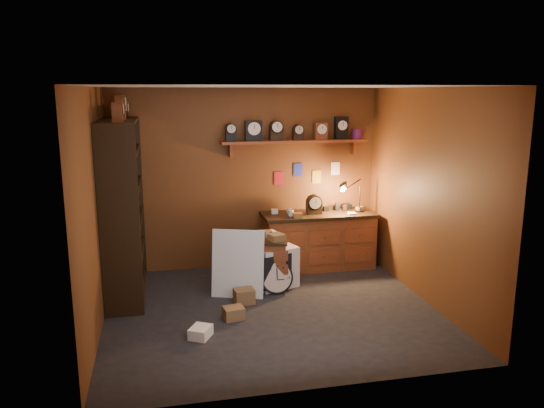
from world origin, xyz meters
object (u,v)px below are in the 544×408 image
at_px(workbench, 318,237).
at_px(shelving_unit, 120,201).
at_px(low_cabinet, 266,260).
at_px(big_round_clock, 276,277).

bearing_deg(workbench, shelving_unit, -170.11).
relative_size(low_cabinet, big_round_clock, 1.74).
bearing_deg(shelving_unit, workbench, 9.89).
xyz_separation_m(shelving_unit, workbench, (2.84, 0.49, -0.78)).
xyz_separation_m(low_cabinet, big_round_clock, (0.09, -0.26, -0.16)).
height_order(workbench, low_cabinet, workbench).
distance_m(shelving_unit, low_cabinet, 2.08).
bearing_deg(big_round_clock, low_cabinet, 109.67).
relative_size(shelving_unit, low_cabinet, 3.32).
relative_size(shelving_unit, big_round_clock, 5.76).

